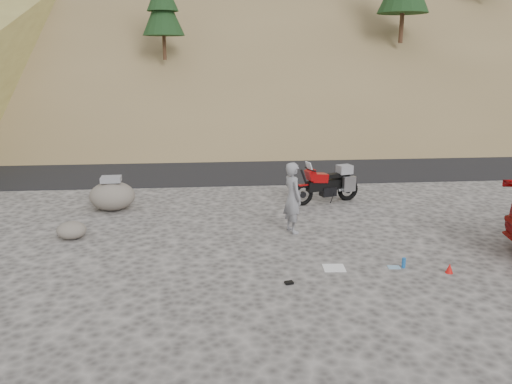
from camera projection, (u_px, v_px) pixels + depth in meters
ground at (290, 242)px, 11.98m from camera, size 140.00×140.00×0.00m
road at (257, 165)px, 20.64m from camera, size 120.00×7.00×0.05m
motorcycle at (329, 184)px, 15.13m from camera, size 2.19×1.03×1.34m
man at (292, 232)px, 12.69m from camera, size 0.62×0.76×1.80m
boulder at (112, 195)px, 14.40m from camera, size 1.44×1.28×1.02m
small_rock at (72, 230)px, 12.15m from camera, size 0.91×0.87×0.43m
gear_white_cloth at (334, 268)px, 10.46m from camera, size 0.48×0.43×0.01m
gear_bottle at (404, 263)px, 10.47m from camera, size 0.08×0.08×0.22m
gear_funnel at (449, 268)px, 10.22m from camera, size 0.20×0.20×0.20m
gear_glove_a at (289, 283)px, 9.74m from camera, size 0.18×0.15×0.05m
gear_blue_cloth at (394, 267)px, 10.51m from camera, size 0.28×0.22×0.01m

